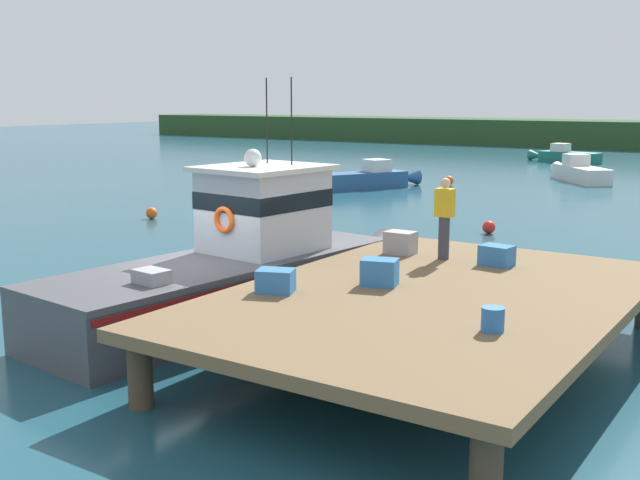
% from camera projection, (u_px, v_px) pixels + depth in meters
% --- Properties ---
extents(ground_plane, '(200.00, 200.00, 0.00)m').
position_uv_depth(ground_plane, '(215.00, 317.00, 15.65)').
color(ground_plane, '#1E4C5B').
extents(dock, '(6.00, 9.00, 1.20)m').
position_uv_depth(dock, '(432.00, 299.00, 12.84)').
color(dock, '#4C3D2D').
rests_on(dock, ground).
extents(main_fishing_boat, '(3.33, 9.93, 4.80)m').
position_uv_depth(main_fishing_boat, '(243.00, 265.00, 15.83)').
color(main_fishing_boat, '#4C4C51').
rests_on(main_fishing_boat, ground).
extents(crate_single_far, '(0.61, 0.46, 0.46)m').
position_uv_depth(crate_single_far, '(400.00, 242.00, 15.98)').
color(crate_single_far, '#9E9EA3').
rests_on(crate_single_far, dock).
extents(crate_stack_near_edge, '(0.72, 0.63, 0.39)m').
position_uv_depth(crate_stack_near_edge, '(276.00, 281.00, 12.77)').
color(crate_stack_near_edge, '#3370B2').
rests_on(crate_stack_near_edge, dock).
extents(crate_stack_mid_dock, '(0.70, 0.59, 0.46)m').
position_uv_depth(crate_stack_mid_dock, '(380.00, 272.00, 13.23)').
color(crate_stack_mid_dock, '#3370B2').
rests_on(crate_stack_mid_dock, dock).
extents(crate_single_by_cleat, '(0.64, 0.50, 0.39)m').
position_uv_depth(crate_single_by_cleat, '(497.00, 255.00, 14.84)').
color(crate_single_by_cleat, '#3370B2').
rests_on(crate_single_by_cleat, dock).
extents(bait_bucket, '(0.32, 0.32, 0.34)m').
position_uv_depth(bait_bucket, '(493.00, 319.00, 10.63)').
color(bait_bucket, '#2866B2').
rests_on(bait_bucket, dock).
extents(deckhand_by_the_boat, '(0.36, 0.22, 1.63)m').
position_uv_depth(deckhand_by_the_boat, '(444.00, 217.00, 15.29)').
color(deckhand_by_the_boat, '#383842').
rests_on(deckhand_by_the_boat, dock).
extents(moored_boat_outer_mooring, '(5.25, 2.15, 1.31)m').
position_uv_depth(moored_boat_outer_mooring, '(565.00, 156.00, 53.46)').
color(moored_boat_outer_mooring, '#196B5B').
rests_on(moored_boat_outer_mooring, ground).
extents(moored_boat_far_right, '(4.37, 5.02, 1.42)m').
position_uv_depth(moored_boat_far_right, '(578.00, 172.00, 41.44)').
color(moored_boat_far_right, silver).
rests_on(moored_boat_far_right, ground).
extents(moored_boat_off_the_point, '(3.41, 5.43, 1.40)m').
position_uv_depth(moored_boat_off_the_point, '(370.00, 178.00, 38.22)').
color(moored_boat_off_the_point, '#285184').
rests_on(moored_boat_off_the_point, ground).
extents(mooring_buoy_inshore, '(0.48, 0.48, 0.48)m').
position_uv_depth(mooring_buoy_inshore, '(449.00, 180.00, 39.44)').
color(mooring_buoy_inshore, '#EA5B19').
rests_on(mooring_buoy_inshore, ground).
extents(mooring_buoy_outer, '(0.42, 0.42, 0.42)m').
position_uv_depth(mooring_buoy_outer, '(152.00, 213.00, 28.42)').
color(mooring_buoy_outer, '#EA5B19').
rests_on(mooring_buoy_outer, ground).
extents(mooring_buoy_channel_marker, '(0.42, 0.42, 0.42)m').
position_uv_depth(mooring_buoy_channel_marker, '(489.00, 227.00, 25.31)').
color(mooring_buoy_channel_marker, red).
rests_on(mooring_buoy_channel_marker, ground).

